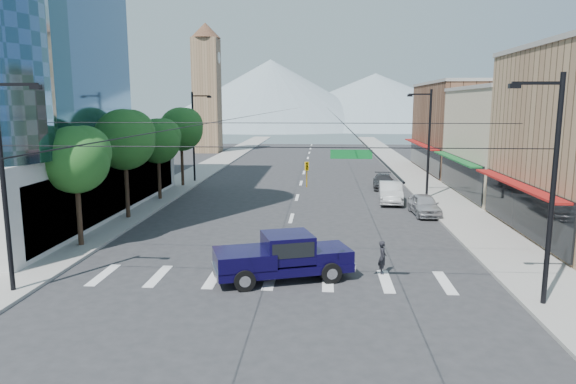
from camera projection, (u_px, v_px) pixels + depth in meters
The scene contains 20 objects.
ground at pixel (272, 291), 21.82m from camera, with size 160.00×160.00×0.00m, color #28282B.
sidewalk_left at pixel (205, 169), 61.92m from camera, with size 4.00×120.00×0.15m, color gray.
sidewalk_right at pixel (406, 171), 60.34m from camera, with size 4.00×120.00×0.15m, color gray.
shop_mid at pixel (535, 144), 43.33m from camera, with size 12.00×14.00×9.00m, color tan.
shop_far at pixel (478, 129), 58.97m from camera, with size 12.00×18.00×10.00m, color brown.
clock_tower at pixel (207, 86), 82.05m from camera, with size 4.80×4.80×20.40m.
mountain_left at pixel (271, 94), 168.41m from camera, with size 80.00×80.00×22.00m, color gray.
mountain_right at pixel (375, 100), 176.27m from camera, with size 90.00×90.00×18.00m, color gray.
tree_near at pixel (78, 157), 27.69m from camera, with size 3.65×3.64×6.71m.
tree_midnear at pixel (127, 138), 34.47m from camera, with size 4.09×4.09×7.52m.
tree_midfar at pixel (160, 139), 41.46m from camera, with size 3.65×3.64×6.71m.
tree_far at pixel (183, 128), 48.24m from camera, with size 4.09×4.09×7.52m.
signal_rig at pixel (273, 187), 20.03m from camera, with size 21.80×0.20×9.00m.
lamp_pole_nw at pixel (195, 133), 51.18m from camera, with size 2.00×0.25×9.00m.
lamp_pole_ne at pixel (427, 140), 41.90m from camera, with size 2.00×0.25×9.00m.
pickup_truck at pixel (282, 256), 23.10m from camera, with size 6.58×4.03×2.11m.
pedestrian at pixel (382, 257), 23.89m from camera, with size 0.58×0.38×1.58m, color black.
parked_car_near at pixel (424, 205), 36.55m from camera, with size 1.75×4.35×1.48m, color #A9A9AE.
parked_car_mid at pixel (391, 192), 41.12m from camera, with size 1.75×5.03×1.66m, color silver.
parked_car_far at pixel (383, 181), 48.02m from camera, with size 1.86×4.58×1.33m, color #343336.
Camera 1 is at (2.09, -20.69, 7.87)m, focal length 32.00 mm.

